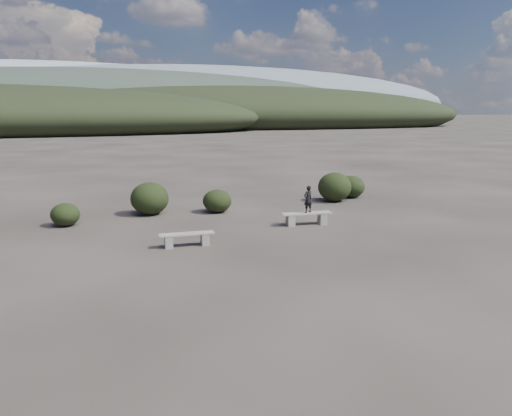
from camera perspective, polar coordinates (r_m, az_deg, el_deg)
name	(u,v)px	position (r m, az deg, el deg)	size (l,w,h in m)	color
ground	(320,281)	(11.70, 7.37, -8.28)	(1200.00, 1200.00, 0.00)	#292320
bench_left	(187,238)	(14.56, -7.90, -3.46)	(1.60, 0.38, 0.40)	gray
bench_right	(307,217)	(17.22, 5.80, -1.08)	(1.77, 0.49, 0.44)	gray
seated_person	(308,199)	(17.11, 5.97, 1.00)	(0.34, 0.22, 0.93)	black
shrub_a	(65,215)	(18.18, -20.97, -0.71)	(0.97, 0.97, 0.79)	black
shrub_b	(150,199)	(19.26, -12.06, 1.07)	(1.43, 1.43, 1.23)	black
shrub_c	(217,201)	(19.34, -4.46, 0.81)	(1.11, 1.11, 0.89)	black
shrub_d	(335,187)	(21.93, 8.97, 2.39)	(1.44, 1.44, 1.26)	black
shrub_e	(351,187)	(23.04, 10.85, 2.41)	(1.20, 1.20, 1.00)	black
mountain_ridges	(77,101)	(349.02, -19.76, 11.44)	(500.00, 400.00, 56.00)	black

